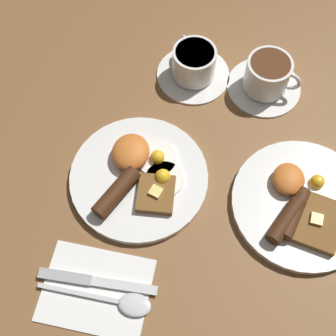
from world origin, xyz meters
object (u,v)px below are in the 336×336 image
object	(u,v)px
breakfast_plate_near	(139,175)
knife	(90,281)
teacup_near	(194,65)
teacup_far	(267,77)
spoon	(123,303)
breakfast_plate_far	(301,204)

from	to	relation	value
breakfast_plate_near	knife	size ratio (longest dim) A/B	1.26
breakfast_plate_near	knife	bearing A→B (deg)	-11.48
teacup_near	teacup_far	world-z (taller)	teacup_far
teacup_near	knife	xyz separation A→B (m)	(0.45, -0.10, -0.02)
spoon	knife	bearing A→B (deg)	158.98
teacup_far	spoon	world-z (taller)	teacup_far
breakfast_plate_near	teacup_near	bearing A→B (deg)	166.39
teacup_near	knife	distance (m)	0.46
spoon	teacup_near	bearing A→B (deg)	86.43
knife	spoon	xyz separation A→B (m)	(0.02, 0.06, 0.00)
breakfast_plate_far	knife	xyz separation A→B (m)	(0.19, -0.33, -0.01)
teacup_near	knife	bearing A→B (deg)	-12.67
teacup_near	breakfast_plate_near	bearing A→B (deg)	-13.61
breakfast_plate_far	spoon	distance (m)	0.35
breakfast_plate_far	teacup_far	size ratio (longest dim) A/B	1.68
breakfast_plate_far	spoon	xyz separation A→B (m)	(0.22, -0.27, -0.00)
breakfast_plate_near	spoon	size ratio (longest dim) A/B	1.32
breakfast_plate_far	teacup_near	distance (m)	0.34
breakfast_plate_far	breakfast_plate_near	bearing A→B (deg)	-90.91
teacup_far	spoon	bearing A→B (deg)	-21.75
breakfast_plate_near	teacup_near	distance (m)	0.26
teacup_far	breakfast_plate_near	bearing A→B (deg)	-40.31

